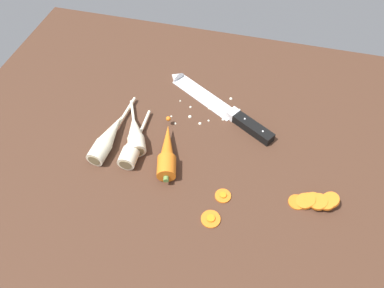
{
  "coord_description": "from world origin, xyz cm",
  "views": [
    {
      "loc": [
        13.32,
        -53.69,
        68.3
      ],
      "look_at": [
        0.0,
        -2.0,
        1.5
      ],
      "focal_mm": 34.5,
      "sensor_mm": 36.0,
      "label": 1
    }
  ],
  "objects_px": {
    "whole_carrot": "(167,152)",
    "parsnip_front": "(135,133)",
    "parsnip_mid_right": "(134,145)",
    "carrot_slice_stack": "(314,201)",
    "carrot_slice_stray_near": "(211,219)",
    "parsnip_mid_left": "(108,137)",
    "carrot_slice_stray_mid": "(223,195)",
    "chefs_knife": "(216,104)"
  },
  "relations": [
    {
      "from": "chefs_knife",
      "to": "whole_carrot",
      "type": "relative_size",
      "value": 1.74
    },
    {
      "from": "whole_carrot",
      "to": "parsnip_mid_right",
      "type": "height_order",
      "value": "whole_carrot"
    },
    {
      "from": "parsnip_mid_left",
      "to": "carrot_slice_stack",
      "type": "xyz_separation_m",
      "value": [
        0.48,
        -0.05,
        -0.01
      ]
    },
    {
      "from": "parsnip_mid_left",
      "to": "parsnip_mid_right",
      "type": "height_order",
      "value": "same"
    },
    {
      "from": "parsnip_front",
      "to": "parsnip_mid_left",
      "type": "distance_m",
      "value": 0.06
    },
    {
      "from": "chefs_knife",
      "to": "carrot_slice_stack",
      "type": "bearing_deg",
      "value": -41.97
    },
    {
      "from": "parsnip_mid_right",
      "to": "carrot_slice_stack",
      "type": "bearing_deg",
      "value": -5.54
    },
    {
      "from": "carrot_slice_stack",
      "to": "carrot_slice_stray_mid",
      "type": "relative_size",
      "value": 2.93
    },
    {
      "from": "carrot_slice_stray_mid",
      "to": "whole_carrot",
      "type": "bearing_deg",
      "value": 154.25
    },
    {
      "from": "carrot_slice_stray_mid",
      "to": "parsnip_front",
      "type": "bearing_deg",
      "value": 155.92
    },
    {
      "from": "carrot_slice_stack",
      "to": "carrot_slice_stray_mid",
      "type": "xyz_separation_m",
      "value": [
        -0.19,
        -0.03,
        -0.01
      ]
    },
    {
      "from": "carrot_slice_stray_mid",
      "to": "carrot_slice_stack",
      "type": "bearing_deg",
      "value": 9.03
    },
    {
      "from": "carrot_slice_stack",
      "to": "carrot_slice_stray_near",
      "type": "bearing_deg",
      "value": -155.97
    },
    {
      "from": "parsnip_front",
      "to": "carrot_slice_stack",
      "type": "height_order",
      "value": "parsnip_front"
    },
    {
      "from": "chefs_knife",
      "to": "carrot_slice_stack",
      "type": "height_order",
      "value": "carrot_slice_stack"
    },
    {
      "from": "carrot_slice_stray_near",
      "to": "carrot_slice_stray_mid",
      "type": "height_order",
      "value": "same"
    },
    {
      "from": "carrot_slice_stray_mid",
      "to": "parsnip_mid_right",
      "type": "bearing_deg",
      "value": 162.8
    },
    {
      "from": "parsnip_mid_left",
      "to": "parsnip_mid_right",
      "type": "distance_m",
      "value": 0.07
    },
    {
      "from": "chefs_knife",
      "to": "carrot_slice_stray_mid",
      "type": "relative_size",
      "value": 9.17
    },
    {
      "from": "carrot_slice_stack",
      "to": "carrot_slice_stray_mid",
      "type": "bearing_deg",
      "value": -170.97
    },
    {
      "from": "parsnip_mid_left",
      "to": "carrot_slice_stray_near",
      "type": "xyz_separation_m",
      "value": [
        0.28,
        -0.14,
        -0.02
      ]
    },
    {
      "from": "parsnip_mid_right",
      "to": "carrot_slice_stray_near",
      "type": "relative_size",
      "value": 4.43
    },
    {
      "from": "parsnip_front",
      "to": "carrot_slice_stray_mid",
      "type": "distance_m",
      "value": 0.26
    },
    {
      "from": "carrot_slice_stray_mid",
      "to": "parsnip_mid_left",
      "type": "bearing_deg",
      "value": 165.16
    },
    {
      "from": "carrot_slice_stray_mid",
      "to": "carrot_slice_stray_near",
      "type": "bearing_deg",
      "value": -102.69
    },
    {
      "from": "chefs_knife",
      "to": "parsnip_mid_left",
      "type": "relative_size",
      "value": 1.43
    },
    {
      "from": "parsnip_mid_left",
      "to": "carrot_slice_stray_mid",
      "type": "relative_size",
      "value": 6.42
    },
    {
      "from": "whole_carrot",
      "to": "carrot_slice_stack",
      "type": "bearing_deg",
      "value": -6.88
    },
    {
      "from": "parsnip_mid_left",
      "to": "carrot_slice_stray_near",
      "type": "relative_size",
      "value": 5.49
    },
    {
      "from": "parsnip_mid_right",
      "to": "carrot_slice_stray_mid",
      "type": "xyz_separation_m",
      "value": [
        0.22,
        -0.07,
        -0.02
      ]
    },
    {
      "from": "parsnip_mid_right",
      "to": "carrot_slice_stack",
      "type": "distance_m",
      "value": 0.41
    },
    {
      "from": "parsnip_front",
      "to": "parsnip_mid_right",
      "type": "relative_size",
      "value": 0.94
    },
    {
      "from": "carrot_slice_stack",
      "to": "carrot_slice_stray_mid",
      "type": "distance_m",
      "value": 0.19
    },
    {
      "from": "whole_carrot",
      "to": "parsnip_front",
      "type": "xyz_separation_m",
      "value": [
        -0.09,
        0.03,
        -0.0
      ]
    },
    {
      "from": "parsnip_mid_left",
      "to": "whole_carrot",
      "type": "bearing_deg",
      "value": -2.85
    },
    {
      "from": "parsnip_mid_right",
      "to": "whole_carrot",
      "type": "bearing_deg",
      "value": 0.04
    },
    {
      "from": "whole_carrot",
      "to": "carrot_slice_stack",
      "type": "height_order",
      "value": "whole_carrot"
    },
    {
      "from": "carrot_slice_stack",
      "to": "carrot_slice_stray_near",
      "type": "xyz_separation_m",
      "value": [
        -0.2,
        -0.09,
        -0.01
      ]
    },
    {
      "from": "chefs_knife",
      "to": "carrot_slice_stray_mid",
      "type": "distance_m",
      "value": 0.27
    },
    {
      "from": "whole_carrot",
      "to": "carrot_slice_stray_mid",
      "type": "height_order",
      "value": "whole_carrot"
    },
    {
      "from": "chefs_knife",
      "to": "parsnip_mid_left",
      "type": "bearing_deg",
      "value": -139.77
    },
    {
      "from": "parsnip_front",
      "to": "carrot_slice_stack",
      "type": "xyz_separation_m",
      "value": [
        0.42,
        -0.07,
        -0.01
      ]
    }
  ]
}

